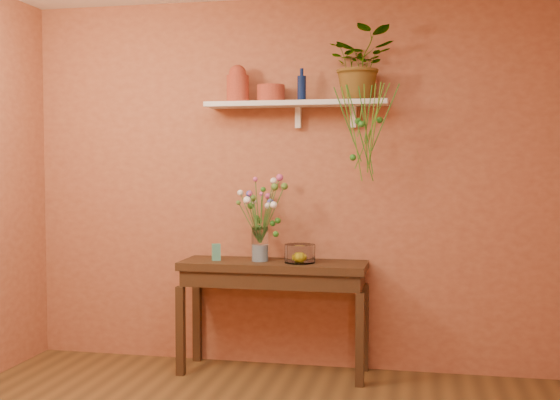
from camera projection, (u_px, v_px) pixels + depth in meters
room at (211, 196)px, 3.14m from camera, size 4.04×4.04×2.70m
sideboard at (273, 278)px, 4.93m from camera, size 1.32×0.42×0.80m
wall_shelf at (297, 105)px, 4.94m from camera, size 1.30×0.24×0.19m
terracotta_jug at (238, 84)px, 5.00m from camera, size 0.18×0.18×0.27m
terracotta_pot at (271, 93)px, 4.97m from camera, size 0.24×0.24×0.12m
blue_bottle at (302, 88)px, 4.91m from camera, size 0.07×0.07×0.23m
spider_plant at (360, 64)px, 4.81m from camera, size 0.51×0.46×0.49m
plant_fronds at (364, 128)px, 4.68m from camera, size 0.45×0.32×0.65m
glass_vase at (260, 246)px, 4.94m from camera, size 0.12×0.12×0.25m
bouquet at (263, 203)px, 4.92m from camera, size 0.38×0.40×0.49m
glass_bowl at (300, 254)px, 4.85m from camera, size 0.22×0.22×0.13m
lemon at (300, 257)px, 4.84m from camera, size 0.08×0.08×0.08m
carton at (216, 252)px, 4.97m from camera, size 0.07×0.07×0.12m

